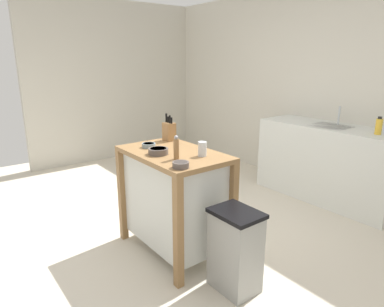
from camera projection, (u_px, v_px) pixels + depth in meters
ground_plane at (170, 235)px, 3.34m from camera, size 6.91×6.91×0.00m
wall_back at (322, 89)px, 4.40m from camera, size 5.91×0.10×2.60m
wall_left at (116, 82)px, 5.78m from camera, size 0.10×3.00×2.60m
kitchen_island at (174, 196)px, 2.98m from camera, size 0.97×0.61×0.92m
knife_block at (169, 131)px, 3.24m from camera, size 0.11×0.09×0.25m
bowl_ceramic_small at (158, 151)px, 2.78m from camera, size 0.16×0.16×0.05m
bowl_ceramic_wide at (149, 145)px, 3.00m from camera, size 0.12×0.12×0.04m
bowl_stoneware_deep at (181, 165)px, 2.44m from camera, size 0.12×0.12×0.04m
drinking_cup at (202, 149)px, 2.72m from camera, size 0.07×0.07×0.12m
pepper_grinder at (176, 148)px, 2.63m from camera, size 0.04×0.04×0.19m
trash_bin at (235, 250)px, 2.50m from camera, size 0.36×0.28×0.63m
sink_counter at (327, 163)px, 4.12m from camera, size 1.67×0.60×0.92m
sink_faucet at (339, 115)px, 4.06m from camera, size 0.02×0.02×0.22m
bottle_spray_cleaner at (379, 126)px, 3.52m from camera, size 0.07×0.07×0.19m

